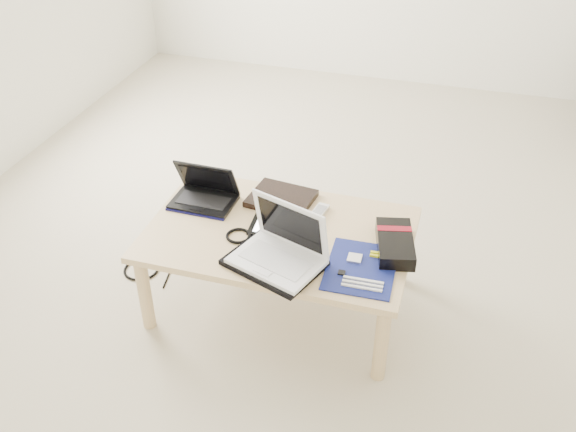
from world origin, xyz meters
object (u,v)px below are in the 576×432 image
(gpu_box, at_px, (395,243))
(white_laptop, at_px, (281,249))
(netbook, at_px, (204,194))
(coffee_table, at_px, (279,240))

(gpu_box, bearing_deg, white_laptop, -152.87)
(netbook, distance_m, white_laptop, 0.55)
(netbook, xyz_separation_m, white_laptop, (0.45, -0.32, 0.03))
(netbook, height_order, gpu_box, netbook)
(coffee_table, relative_size, white_laptop, 2.80)
(white_laptop, bearing_deg, netbook, 145.11)
(white_laptop, distance_m, gpu_box, 0.46)
(netbook, relative_size, gpu_box, 0.92)
(coffee_table, height_order, netbook, netbook)
(white_laptop, height_order, gpu_box, white_laptop)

